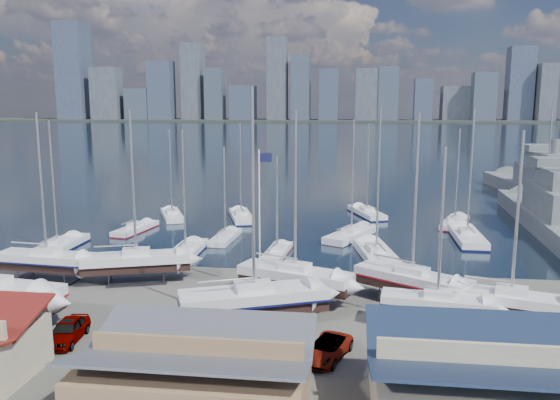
# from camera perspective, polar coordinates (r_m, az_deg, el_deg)

# --- Properties ---
(ground) EXTENTS (1400.00, 1400.00, 0.00)m
(ground) POSITION_cam_1_polar(r_m,az_deg,el_deg) (46.71, -3.15, -10.83)
(ground) COLOR #605E59
(ground) RESTS_ON ground
(water) EXTENTS (1400.00, 600.00, 0.40)m
(water) POSITION_cam_1_polar(r_m,az_deg,el_deg) (353.48, 5.97, 7.00)
(water) COLOR #19273A
(water) RESTS_ON ground
(far_shore) EXTENTS (1400.00, 80.00, 2.20)m
(far_shore) POSITION_cam_1_polar(r_m,az_deg,el_deg) (613.25, 6.54, 8.24)
(far_shore) COLOR #2D332D
(far_shore) RESTS_ON ground
(skyline) EXTENTS (639.14, 43.80, 107.69)m
(skyline) POSITION_cam_1_polar(r_m,az_deg,el_deg) (607.40, 5.85, 11.83)
(skyline) COLOR #475166
(skyline) RESTS_ON far_shore
(shed_grey) EXTENTS (12.60, 8.40, 4.17)m
(shed_grey) POSITION_cam_1_polar(r_m,az_deg,el_deg) (31.56, -8.65, -17.21)
(shed_grey) COLOR #8C6B4C
(shed_grey) RESTS_ON ground
(shed_blue) EXTENTS (13.65, 9.45, 4.71)m
(shed_blue) POSITION_cam_1_polar(r_m,az_deg,el_deg) (31.44, 22.21, -17.42)
(shed_blue) COLOR #BFB293
(shed_blue) RESTS_ON ground
(sailboat_cradle_0) EXTENTS (10.03, 3.59, 15.89)m
(sailboat_cradle_0) POSITION_cam_1_polar(r_m,az_deg,el_deg) (56.25, -23.15, -5.83)
(sailboat_cradle_0) COLOR #2D2D33
(sailboat_cradle_0) RESTS_ON ground
(sailboat_cradle_2) EXTENTS (10.25, 5.77, 16.13)m
(sailboat_cradle_2) POSITION_cam_1_polar(r_m,az_deg,el_deg) (53.20, -14.76, -6.20)
(sailboat_cradle_2) COLOR #2D2D33
(sailboat_cradle_2) RESTS_ON ground
(sailboat_cradle_3) EXTENTS (11.47, 7.11, 17.82)m
(sailboat_cradle_3) POSITION_cam_1_polar(r_m,az_deg,el_deg) (41.44, -2.73, -10.36)
(sailboat_cradle_3) COLOR #2D2D33
(sailboat_cradle_3) RESTS_ON ground
(sailboat_cradle_4) EXTENTS (10.28, 6.02, 16.19)m
(sailboat_cradle_4) POSITION_cam_1_polar(r_m,az_deg,el_deg) (46.94, 1.58, -8.02)
(sailboat_cradle_4) COLOR #2D2D33
(sailboat_cradle_4) RESTS_ON ground
(sailboat_cradle_5) EXTENTS (8.54, 3.51, 13.60)m
(sailboat_cradle_5) POSITION_cam_1_polar(r_m,az_deg,el_deg) (42.85, 16.14, -10.37)
(sailboat_cradle_5) COLOR #2D2D33
(sailboat_cradle_5) RESTS_ON ground
(sailboat_cradle_6) EXTENTS (9.77, 7.65, 15.92)m
(sailboat_cradle_6) POSITION_cam_1_polar(r_m,az_deg,el_deg) (47.32, 13.65, -8.18)
(sailboat_cradle_6) COLOR #2D2D33
(sailboat_cradle_6) RESTS_ON ground
(sailboat_cradle_7) EXTENTS (9.31, 5.11, 14.75)m
(sailboat_cradle_7) POSITION_cam_1_polar(r_m,az_deg,el_deg) (44.99, 23.00, -9.71)
(sailboat_cradle_7) COLOR #2D2D33
(sailboat_cradle_7) RESTS_ON ground
(sailboat_moored_0) EXTENTS (2.98, 10.43, 15.57)m
(sailboat_moored_0) POSITION_cam_1_polar(r_m,az_deg,el_deg) (67.92, -22.20, -4.70)
(sailboat_moored_0) COLOR black
(sailboat_moored_0) RESTS_ON water
(sailboat_moored_1) EXTENTS (3.70, 8.80, 12.75)m
(sailboat_moored_1) POSITION_cam_1_polar(r_m,az_deg,el_deg) (74.89, -14.86, -3.00)
(sailboat_moored_1) COLOR black
(sailboat_moored_1) RESTS_ON water
(sailboat_moored_2) EXTENTS (6.13, 9.35, 13.77)m
(sailboat_moored_2) POSITION_cam_1_polar(r_m,az_deg,el_deg) (82.59, -11.21, -1.68)
(sailboat_moored_2) COLOR black
(sailboat_moored_2) RESTS_ON water
(sailboat_moored_3) EXTENTS (2.83, 9.79, 14.60)m
(sailboat_moored_3) POSITION_cam_1_polar(r_m,az_deg,el_deg) (61.68, -9.82, -5.53)
(sailboat_moored_3) COLOR black
(sailboat_moored_3) RESTS_ON water
(sailboat_moored_4) EXTENTS (2.69, 8.16, 12.15)m
(sailboat_moored_4) POSITION_cam_1_polar(r_m,az_deg,el_deg) (68.06, -5.73, -3.97)
(sailboat_moored_4) COLOR black
(sailboat_moored_4) RESTS_ON water
(sailboat_moored_5) EXTENTS (5.65, 10.25, 14.77)m
(sailboat_moored_5) POSITION_cam_1_polar(r_m,az_deg,el_deg) (80.30, -4.08, -1.85)
(sailboat_moored_5) COLOR black
(sailboat_moored_5) RESTS_ON water
(sailboat_moored_6) EXTENTS (2.78, 7.90, 11.59)m
(sailboat_moored_6) POSITION_cam_1_polar(r_m,az_deg,el_deg) (61.01, -0.30, -5.55)
(sailboat_moored_6) COLOR black
(sailboat_moored_6) RESTS_ON water
(sailboat_moored_7) EXTENTS (7.16, 10.51, 15.55)m
(sailboat_moored_7) POSITION_cam_1_polar(r_m,az_deg,el_deg) (69.47, 7.46, -3.73)
(sailboat_moored_7) COLOR black
(sailboat_moored_7) RESTS_ON water
(sailboat_moored_8) EXTENTS (5.92, 10.11, 14.60)m
(sailboat_moored_8) POSITION_cam_1_polar(r_m,az_deg,el_deg) (83.97, 9.04, -1.43)
(sailboat_moored_8) COLOR black
(sailboat_moored_8) RESTS_ON water
(sailboat_moored_9) EXTENTS (5.13, 11.70, 17.09)m
(sailboat_moored_9) POSITION_cam_1_polar(r_m,az_deg,el_deg) (60.72, 10.01, -5.76)
(sailboat_moored_9) COLOR black
(sailboat_moored_9) RESTS_ON water
(sailboat_moored_10) EXTENTS (3.38, 11.38, 16.93)m
(sailboat_moored_10) POSITION_cam_1_polar(r_m,az_deg,el_deg) (71.49, 18.95, -3.81)
(sailboat_moored_10) COLOR black
(sailboat_moored_10) RESTS_ON water
(sailboat_moored_11) EXTENTS (5.66, 9.76, 14.09)m
(sailboat_moored_11) POSITION_cam_1_polar(r_m,az_deg,el_deg) (79.75, 17.80, -2.38)
(sailboat_moored_11) COLOR black
(sailboat_moored_11) RESTS_ON water
(naval_ship_east) EXTENTS (9.97, 43.68, 17.90)m
(naval_ship_east) POSITION_cam_1_polar(r_m,az_deg,el_deg) (80.74, 26.95, -1.85)
(naval_ship_east) COLOR slate
(naval_ship_east) RESTS_ON water
(naval_ship_west) EXTENTS (11.00, 45.92, 18.09)m
(naval_ship_west) POSITION_cam_1_polar(r_m,az_deg,el_deg) (106.78, 26.00, 0.81)
(naval_ship_west) COLOR slate
(naval_ship_west) RESTS_ON water
(car_a) EXTENTS (2.39, 4.91, 1.61)m
(car_a) POSITION_cam_1_polar(r_m,az_deg,el_deg) (42.32, -21.30, -12.57)
(car_a) COLOR gray
(car_a) RESTS_ON ground
(car_b) EXTENTS (4.72, 2.47, 1.48)m
(car_b) POSITION_cam_1_polar(r_m,az_deg,el_deg) (37.48, -7.56, -15.04)
(car_b) COLOR gray
(car_b) RESTS_ON ground
(car_c) EXTENTS (3.80, 5.37, 1.36)m
(car_c) POSITION_cam_1_polar(r_m,az_deg,el_deg) (37.32, 4.88, -15.21)
(car_c) COLOR gray
(car_c) RESTS_ON ground
(car_d) EXTENTS (3.33, 4.81, 1.29)m
(car_d) POSITION_cam_1_polar(r_m,az_deg,el_deg) (35.05, 14.30, -17.29)
(car_d) COLOR gray
(car_d) RESTS_ON ground
(flagpole) EXTENTS (1.13, 0.12, 12.89)m
(flagpole) POSITION_cam_1_polar(r_m,az_deg,el_deg) (46.06, -2.05, -1.43)
(flagpole) COLOR white
(flagpole) RESTS_ON ground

